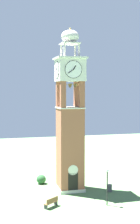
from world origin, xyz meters
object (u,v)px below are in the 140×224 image
object	(u,v)px
clock_tower	(70,123)
trash_bin	(110,188)
lamp_post	(107,179)
park_bench	(51,202)

from	to	relation	value
clock_tower	trash_bin	size ratio (longest dim) A/B	22.33
lamp_post	trash_bin	distance (m)	4.73
park_bench	lamp_post	bearing A→B (deg)	-8.71
clock_tower	lamp_post	size ratio (longest dim) A/B	4.90
clock_tower	trash_bin	xyz separation A→B (m)	(4.04, -1.79, -7.10)
clock_tower	lamp_post	xyz separation A→B (m)	(2.26, -5.62, -4.96)
clock_tower	park_bench	distance (m)	9.04
clock_tower	lamp_post	bearing A→B (deg)	-68.05
park_bench	trash_bin	xyz separation A→B (m)	(7.10, 3.01, -0.08)
clock_tower	lamp_post	world-z (taller)	clock_tower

